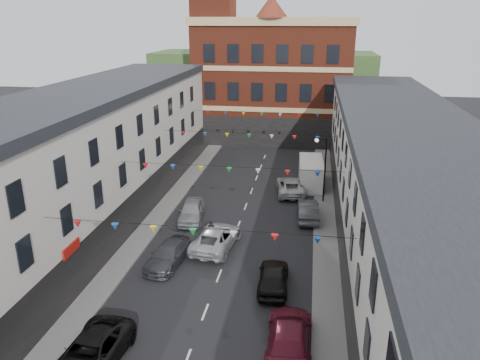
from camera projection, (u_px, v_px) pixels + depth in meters
The scene contains 19 objects.
ground at pixel (219, 276), 30.32m from camera, with size 160.00×160.00×0.00m, color black.
pavement_left at pixel (129, 253), 33.18m from camera, with size 1.80×64.00×0.15m, color #605E5B.
pavement_right at pixel (326, 268), 31.15m from camera, with size 1.80×64.00×0.15m, color #605E5B.
terrace_left at pixel (48, 184), 31.24m from camera, with size 8.40×56.00×10.70m.
terrace_right at pixel (414, 212), 27.94m from camera, with size 8.40×56.00×9.70m.
civic_building at pixel (273, 79), 63.10m from camera, with size 20.60×13.30×18.50m.
clock_tower at pixel (214, 26), 59.22m from camera, with size 5.60×5.60×30.00m.
distant_hill at pixel (263, 80), 87.17m from camera, with size 40.00×14.00×10.00m, color #304E24.
street_lamp at pixel (323, 161), 41.16m from camera, with size 1.10×0.36×6.00m.
car_left_c at pixel (90, 354), 22.11m from camera, with size 2.55×5.53×1.54m, color black.
car_left_d at pixel (168, 255), 31.56m from camera, with size 1.97×4.85×1.41m, color #393B40.
car_left_e at pixel (191, 211), 38.53m from camera, with size 1.91×4.76×1.62m, color gray.
car_right_c at pixel (289, 336), 23.36m from camera, with size 2.25×5.53×1.60m, color #571121.
car_right_d at pixel (273, 277), 28.73m from camera, with size 1.83×4.56×1.55m, color black.
car_right_e at pixel (308, 210), 38.69m from camera, with size 1.64×4.69×1.55m, color #414548.
car_right_f at pixel (291, 186), 44.41m from camera, with size 2.51×5.45×1.51m, color #B5B9BB.
moving_car at pixel (216, 238), 33.86m from camera, with size 2.60×5.64×1.57m, color #ADAFB4.
white_van at pixel (311, 173), 46.39m from camera, with size 2.26×5.89×2.60m, color white.
pedestrian at pixel (211, 231), 34.66m from camera, with size 0.63×0.41×1.72m, color black.
Camera 1 is at (5.49, -26.09, 15.80)m, focal length 35.00 mm.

